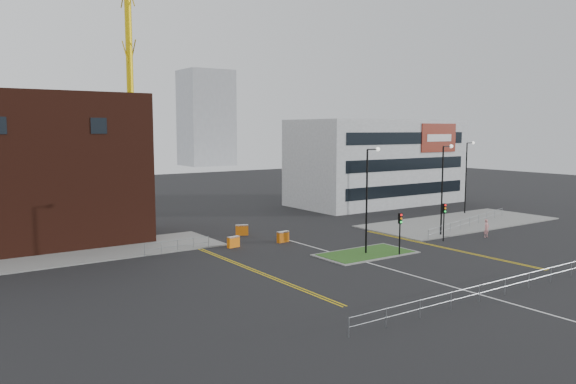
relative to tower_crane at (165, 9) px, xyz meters
name	(u,v)px	position (x,y,z in m)	size (l,w,h in m)	color
ground	(420,278)	(-3.51, -54.66, -28.70)	(200.00, 200.00, 0.00)	black
pavement_left	(59,256)	(-23.51, -32.66, -28.64)	(28.00, 8.00, 0.12)	slate
pavement_right	(460,222)	(18.49, -40.66, -28.64)	(24.00, 10.00, 0.12)	slate
island_kerb	(366,254)	(-1.51, -46.66, -28.66)	(8.60, 4.60, 0.08)	slate
grass_island	(366,253)	(-1.51, -46.66, -28.64)	(8.00, 4.00, 0.12)	#214316
brick_building	(5,173)	(-26.48, -26.66, -21.85)	(24.20, 10.07, 14.24)	#401910
office_block	(377,162)	(22.50, -22.69, -22.69)	(25.00, 12.20, 12.00)	#A9ACAE
tower_crane	(165,9)	(0.00, 0.00, 0.00)	(52.96, 4.26, 41.85)	gold
streetlamp_island	(369,192)	(-1.29, -46.66, -23.28)	(1.46, 0.36, 9.18)	black
streetlamp_right_near	(444,182)	(10.71, -44.66, -23.28)	(1.46, 0.36, 9.18)	black
streetlamp_right_far	(467,171)	(24.71, -36.66, -23.28)	(1.46, 0.36, 9.18)	black
traffic_light_island	(400,226)	(0.49, -48.68, -26.13)	(0.28, 0.33, 3.65)	black
traffic_light_right	(444,215)	(8.49, -46.68, -26.13)	(0.28, 0.33, 3.65)	black
railing_front	(493,286)	(-3.51, -60.66, -27.91)	(24.05, 0.05, 1.10)	gray
railing_left	(178,244)	(-14.51, -36.66, -27.95)	(6.05, 0.05, 1.10)	gray
railing_right	(470,220)	(16.99, -43.16, -27.92)	(19.05, 5.05, 1.10)	gray
centre_line	(400,272)	(-3.51, -52.66, -28.69)	(0.15, 30.00, 0.01)	silver
yellow_left_a	(243,267)	(-12.51, -44.66, -28.69)	(0.12, 24.00, 0.01)	gold
yellow_left_b	(247,267)	(-12.21, -44.66, -28.69)	(0.12, 24.00, 0.01)	gold
yellow_right_a	(442,248)	(5.99, -48.66, -28.69)	(0.12, 20.00, 0.01)	gold
yellow_right_b	(445,247)	(6.29, -48.66, -28.69)	(0.12, 20.00, 0.01)	gold
skyline_b	(81,139)	(6.49, 75.34, -20.70)	(24.00, 12.00, 16.00)	gray
skyline_c	(206,118)	(41.49, 70.34, -14.70)	(14.00, 12.00, 28.00)	gray
skyline_d	(2,147)	(-11.51, 85.34, -22.70)	(30.00, 12.00, 12.00)	gray
pedestrian	(487,228)	(13.58, -47.79, -27.79)	(0.66, 0.43, 1.81)	pink
barrier_left	(233,241)	(-9.54, -37.73, -28.15)	(1.25, 0.60, 1.01)	orange
barrier_mid	(242,230)	(-5.97, -33.06, -28.12)	(1.33, 0.91, 1.07)	#D4600B
barrier_right	(283,236)	(-4.51, -38.34, -28.13)	(1.29, 0.58, 1.04)	#C65B0B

